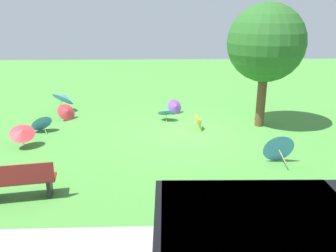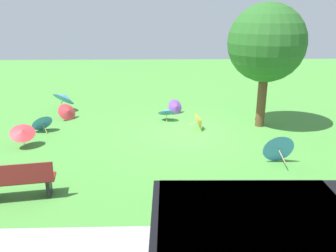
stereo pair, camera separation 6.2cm
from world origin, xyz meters
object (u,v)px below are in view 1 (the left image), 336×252
van_dark (310,252)px  parasol_blue_3 (166,111)px  shade_tree (266,43)px  parasol_purple_1 (175,106)px  parasol_blue_2 (41,122)px  parasol_red_0 (67,112)px  park_bench (18,181)px  parasol_red_1 (22,132)px  parasol_blue_0 (278,147)px  parasol_blue_4 (64,97)px  parasol_yellow_0 (200,121)px

van_dark → parasol_blue_3: 9.25m
shade_tree → parasol_purple_1: (3.07, -1.71, -2.71)m
parasol_blue_2 → parasol_red_0: (-0.57, -1.39, -0.00)m
park_bench → parasol_red_1: park_bench is taller
van_dark → park_bench: size_ratio=2.80×
parasol_blue_0 → parasol_blue_3: 5.07m
parasol_blue_0 → parasol_red_1: bearing=-10.0°
parasol_blue_0 → parasol_red_0: (6.95, -4.29, -0.11)m
parasol_purple_1 → parasol_red_0: parasol_red_0 is taller
van_dark → parasol_blue_0: size_ratio=5.15×
van_dark → parasol_blue_4: bearing=-60.5°
parasol_red_1 → parasol_blue_0: bearing=170.0°
parasol_blue_4 → van_dark: bearing=119.5°
shade_tree → parasol_blue_2: 8.42m
parasol_blue_2 → parasol_red_0: bearing=-112.4°
van_dark → parasol_blue_4: 12.35m
van_dark → parasol_red_1: van_dark is taller
parasol_yellow_0 → parasol_red_1: size_ratio=0.73×
parasol_red_0 → parasol_blue_4: bearing=-72.3°
park_bench → parasol_blue_3: size_ratio=2.42×
park_bench → van_dark: bearing=148.8°
shade_tree → parasol_blue_0: size_ratio=4.89×
parasol_blue_2 → parasol_blue_4: parasol_blue_4 is taller
parasol_blue_3 → parasol_yellow_0: 1.68m
park_bench → parasol_blue_0: bearing=-164.0°
shade_tree → parasol_red_1: size_ratio=4.47×
parasol_purple_1 → parasol_red_1: parasol_red_1 is taller
shade_tree → parasol_red_0: (7.40, -1.02, -2.69)m
shade_tree → parasol_red_1: shade_tree is taller
parasol_purple_1 → parasol_blue_0: bearing=117.7°
parasol_blue_2 → parasol_red_1: size_ratio=0.93×
park_bench → parasol_red_1: bearing=-71.4°
parasol_blue_0 → parasol_blue_3: size_ratio=1.32×
parasol_yellow_0 → park_bench: bearing=45.4°
park_bench → parasol_blue_4: size_ratio=1.29×
parasol_yellow_0 → van_dark: bearing=93.8°
van_dark → parasol_yellow_0: 7.93m
shade_tree → parasol_blue_3: size_ratio=6.45×
van_dark → park_bench: 6.10m
parasol_purple_1 → shade_tree: bearing=150.9°
parasol_blue_2 → parasol_blue_0: bearing=158.9°
van_dark → parasol_red_1: 8.95m
shade_tree → parasol_blue_0: 4.19m
park_bench → shade_tree: size_ratio=0.38×
parasol_blue_3 → parasol_red_0: size_ratio=0.77×
parasol_blue_3 → parasol_yellow_0: (-1.19, 1.19, -0.04)m
parasol_purple_1 → parasol_red_1: bearing=36.1°
parasol_blue_4 → parasol_yellow_0: bearing=152.8°
van_dark → shade_tree: bearing=-102.1°
parasol_blue_3 → parasol_yellow_0: bearing=135.0°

